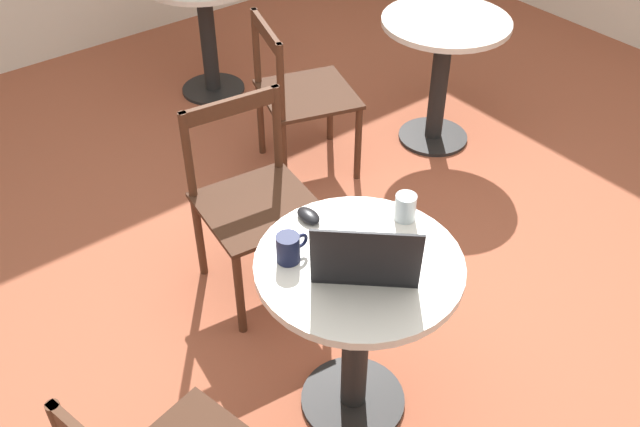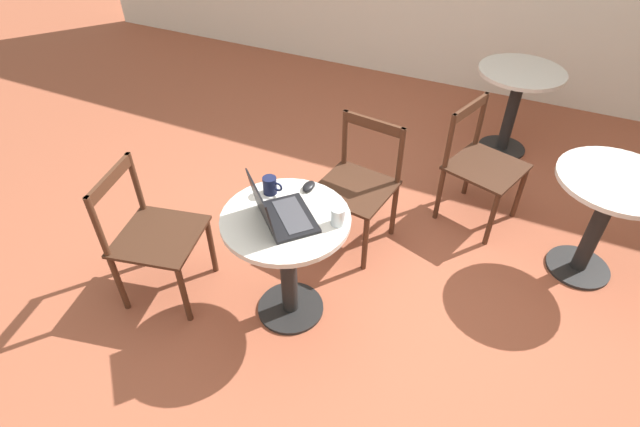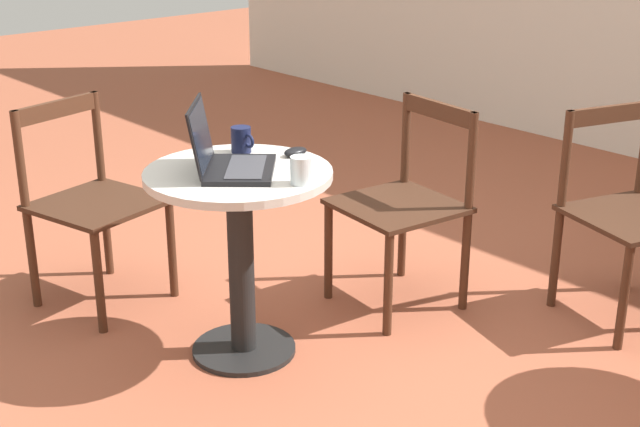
{
  "view_description": "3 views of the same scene",
  "coord_description": "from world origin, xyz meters",
  "px_view_note": "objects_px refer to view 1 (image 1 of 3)",
  "views": [
    {
      "loc": [
        -1.42,
        -1.45,
        2.28
      ],
      "look_at": [
        -0.21,
        0.09,
        0.68
      ],
      "focal_mm": 40.0,
      "sensor_mm": 36.0,
      "label": 1
    },
    {
      "loc": [
        0.7,
        -1.91,
        2.39
      ],
      "look_at": [
        -0.24,
        0.06,
        0.55
      ],
      "focal_mm": 28.0,
      "sensor_mm": 36.0,
      "label": 2
    },
    {
      "loc": [
        2.14,
        -2.02,
        1.7
      ],
      "look_at": [
        -0.14,
        0.02,
        0.55
      ],
      "focal_mm": 50.0,
      "sensor_mm": 36.0,
      "label": 3
    }
  ],
  "objects_px": {
    "chair_mid_left": "(300,96)",
    "laptop": "(365,257)",
    "chair_near_back": "(254,202)",
    "drinking_glass": "(405,207)",
    "cafe_table_far": "(205,13)",
    "cafe_table_mid": "(442,56)",
    "mug": "(289,248)",
    "mouse": "(308,216)",
    "cafe_table_near": "(357,306)"
  },
  "relations": [
    {
      "from": "cafe_table_near",
      "to": "laptop",
      "type": "distance_m",
      "value": 0.26
    },
    {
      "from": "cafe_table_mid",
      "to": "mug",
      "type": "distance_m",
      "value": 1.98
    },
    {
      "from": "chair_near_back",
      "to": "chair_mid_left",
      "type": "bearing_deg",
      "value": 40.77
    },
    {
      "from": "chair_mid_left",
      "to": "cafe_table_far",
      "type": "bearing_deg",
      "value": 86.58
    },
    {
      "from": "laptop",
      "to": "mouse",
      "type": "xyz_separation_m",
      "value": [
        0.01,
        0.3,
        -0.03
      ]
    },
    {
      "from": "cafe_table_near",
      "to": "cafe_table_mid",
      "type": "xyz_separation_m",
      "value": [
        1.54,
        1.11,
        0.0
      ]
    },
    {
      "from": "mouse",
      "to": "drinking_glass",
      "type": "distance_m",
      "value": 0.33
    },
    {
      "from": "chair_near_back",
      "to": "chair_mid_left",
      "type": "xyz_separation_m",
      "value": [
        0.67,
        0.58,
        0.0
      ]
    },
    {
      "from": "chair_near_back",
      "to": "chair_mid_left",
      "type": "height_order",
      "value": "same"
    },
    {
      "from": "cafe_table_far",
      "to": "chair_near_back",
      "type": "xyz_separation_m",
      "value": [
        -0.73,
        -1.59,
        -0.08
      ]
    },
    {
      "from": "mouse",
      "to": "chair_mid_left",
      "type": "bearing_deg",
      "value": 54.7
    },
    {
      "from": "chair_near_back",
      "to": "cafe_table_near",
      "type": "bearing_deg",
      "value": -97.36
    },
    {
      "from": "chair_near_back",
      "to": "mug",
      "type": "distance_m",
      "value": 0.77
    },
    {
      "from": "mug",
      "to": "mouse",
      "type": "bearing_deg",
      "value": 35.58
    },
    {
      "from": "cafe_table_far",
      "to": "chair_mid_left",
      "type": "xyz_separation_m",
      "value": [
        -0.06,
        -1.01,
        -0.08
      ]
    },
    {
      "from": "cafe_table_near",
      "to": "cafe_table_far",
      "type": "xyz_separation_m",
      "value": [
        0.83,
        2.37,
        0.0
      ]
    },
    {
      "from": "chair_mid_left",
      "to": "mug",
      "type": "bearing_deg",
      "value": -127.86
    },
    {
      "from": "mug",
      "to": "drinking_glass",
      "type": "bearing_deg",
      "value": -9.99
    },
    {
      "from": "cafe_table_near",
      "to": "cafe_table_mid",
      "type": "relative_size",
      "value": 1.0
    },
    {
      "from": "cafe_table_mid",
      "to": "mug",
      "type": "height_order",
      "value": "mug"
    },
    {
      "from": "chair_near_back",
      "to": "drinking_glass",
      "type": "height_order",
      "value": "chair_near_back"
    },
    {
      "from": "chair_mid_left",
      "to": "laptop",
      "type": "relative_size",
      "value": 1.98
    },
    {
      "from": "mouse",
      "to": "mug",
      "type": "height_order",
      "value": "mug"
    },
    {
      "from": "cafe_table_mid",
      "to": "mouse",
      "type": "distance_m",
      "value": 1.77
    },
    {
      "from": "cafe_table_mid",
      "to": "mouse",
      "type": "relative_size",
      "value": 7.29
    },
    {
      "from": "cafe_table_near",
      "to": "mug",
      "type": "bearing_deg",
      "value": 139.25
    },
    {
      "from": "cafe_table_mid",
      "to": "drinking_glass",
      "type": "distance_m",
      "value": 1.67
    },
    {
      "from": "cafe_table_mid",
      "to": "laptop",
      "type": "relative_size",
      "value": 1.7
    },
    {
      "from": "cafe_table_near",
      "to": "cafe_table_far",
      "type": "bearing_deg",
      "value": 70.65
    },
    {
      "from": "cafe_table_mid",
      "to": "laptop",
      "type": "height_order",
      "value": "laptop"
    },
    {
      "from": "cafe_table_far",
      "to": "laptop",
      "type": "relative_size",
      "value": 1.7
    },
    {
      "from": "chair_mid_left",
      "to": "mug",
      "type": "relative_size",
      "value": 7.35
    },
    {
      "from": "cafe_table_near",
      "to": "mouse",
      "type": "xyz_separation_m",
      "value": [
        0.0,
        0.27,
        0.22
      ]
    },
    {
      "from": "laptop",
      "to": "mouse",
      "type": "bearing_deg",
      "value": 88.19
    },
    {
      "from": "cafe_table_mid",
      "to": "drinking_glass",
      "type": "height_order",
      "value": "drinking_glass"
    },
    {
      "from": "drinking_glass",
      "to": "mouse",
      "type": "bearing_deg",
      "value": 142.88
    },
    {
      "from": "mug",
      "to": "drinking_glass",
      "type": "height_order",
      "value": "mug"
    },
    {
      "from": "cafe_table_near",
      "to": "laptop",
      "type": "bearing_deg",
      "value": -103.59
    },
    {
      "from": "cafe_table_near",
      "to": "cafe_table_far",
      "type": "relative_size",
      "value": 1.0
    },
    {
      "from": "cafe_table_far",
      "to": "chair_near_back",
      "type": "bearing_deg",
      "value": -114.67
    },
    {
      "from": "cafe_table_near",
      "to": "mug",
      "type": "distance_m",
      "value": 0.34
    },
    {
      "from": "cafe_table_mid",
      "to": "chair_mid_left",
      "type": "height_order",
      "value": "chair_mid_left"
    },
    {
      "from": "chair_near_back",
      "to": "mouse",
      "type": "distance_m",
      "value": 0.6
    },
    {
      "from": "laptop",
      "to": "mug",
      "type": "height_order",
      "value": "laptop"
    },
    {
      "from": "cafe_table_far",
      "to": "drinking_glass",
      "type": "distance_m",
      "value": 2.38
    },
    {
      "from": "mouse",
      "to": "cafe_table_mid",
      "type": "bearing_deg",
      "value": 28.64
    },
    {
      "from": "chair_mid_left",
      "to": "cafe_table_mid",
      "type": "bearing_deg",
      "value": -17.8
    },
    {
      "from": "chair_mid_left",
      "to": "cafe_table_near",
      "type": "bearing_deg",
      "value": -119.64
    },
    {
      "from": "chair_mid_left",
      "to": "drinking_glass",
      "type": "bearing_deg",
      "value": -111.62
    },
    {
      "from": "mug",
      "to": "cafe_table_near",
      "type": "bearing_deg",
      "value": -40.75
    }
  ]
}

